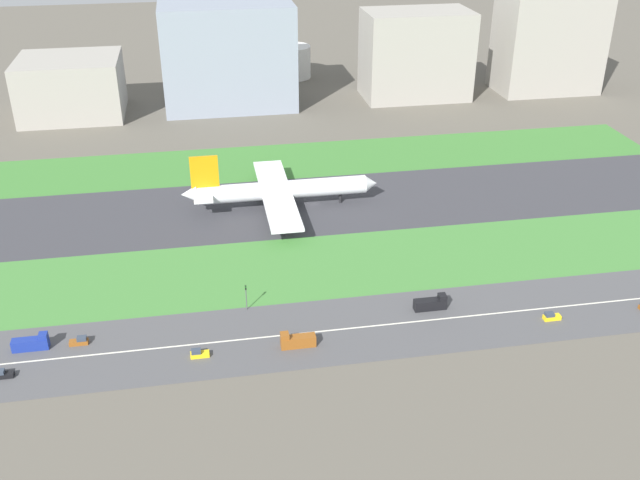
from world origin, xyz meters
TOP-DOWN VIEW (x-y plane):
  - ground_plane at (0.00, 0.00)m, footprint 800.00×800.00m
  - runway at (0.00, 0.00)m, footprint 280.00×46.00m
  - grass_median_north at (0.00, 41.00)m, footprint 280.00×36.00m
  - grass_median_south at (0.00, -41.00)m, footprint 280.00×36.00m
  - highway at (0.00, -73.00)m, footprint 280.00×28.00m
  - highway_centerline at (0.00, -73.00)m, footprint 266.00×0.50m
  - airliner at (-11.86, 0.00)m, footprint 65.00×56.00m
  - car_0 at (-83.92, -78.00)m, footprint 4.40×1.80m
  - truck_2 at (19.44, -68.00)m, footprint 8.40×2.50m
  - car_3 at (-40.24, -78.00)m, footprint 4.40×1.80m
  - truck_0 at (-17.02, -78.00)m, footprint 8.40×2.50m
  - truck_1 at (-79.20, -68.00)m, footprint 8.40×2.50m
  - car_2 at (47.93, -78.00)m, footprint 4.40×1.80m
  - car_1 at (-68.28, -68.00)m, footprint 4.40×1.80m
  - traffic_light at (-27.47, -60.01)m, footprint 0.36×0.50m
  - terminal_building at (-90.00, 114.00)m, footprint 44.24×39.53m
  - hangar_building at (-19.58, 114.00)m, footprint 59.26×32.94m
  - office_tower at (68.94, 114.00)m, footprint 49.62×29.36m
  - cargo_warehouse at (135.68, 114.00)m, footprint 48.18×29.41m
  - fuel_tank_west at (-20.88, 159.00)m, footprint 24.27×24.27m
  - fuel_tank_centre at (14.83, 159.00)m, footprint 21.27×21.27m

SIDE VIEW (x-z plane):
  - ground_plane at x=0.00m, z-range 0.00..0.00m
  - runway at x=0.00m, z-range 0.00..0.10m
  - grass_median_north at x=0.00m, z-range 0.00..0.10m
  - grass_median_south at x=0.00m, z-range 0.00..0.10m
  - highway at x=0.00m, z-range 0.00..0.10m
  - highway_centerline at x=0.00m, z-range 0.10..0.11m
  - car_0 at x=-83.92m, z-range -0.08..1.92m
  - car_3 at x=-40.24m, z-range -0.08..1.92m
  - car_2 at x=47.93m, z-range -0.08..1.92m
  - car_1 at x=-68.28m, z-range -0.08..1.92m
  - truck_2 at x=19.44m, z-range -0.33..3.67m
  - truck_0 at x=-17.02m, z-range -0.33..3.67m
  - truck_1 at x=-79.20m, z-range -0.33..3.67m
  - traffic_light at x=-27.47m, z-range 0.69..7.89m
  - airliner at x=-11.86m, z-range -3.62..16.08m
  - fuel_tank_west at x=-20.88m, z-range 0.00..13.50m
  - fuel_tank_centre at x=14.83m, z-range 0.00..16.43m
  - terminal_building at x=-90.00m, z-range 0.00..25.66m
  - office_tower at x=68.94m, z-range 0.00..40.70m
  - hangar_building at x=-19.58m, z-range 0.00..46.81m
  - cargo_warehouse at x=135.68m, z-range 0.00..54.81m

